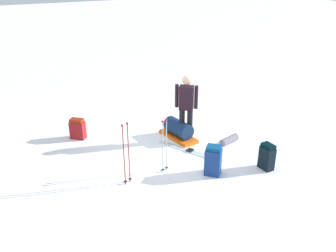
% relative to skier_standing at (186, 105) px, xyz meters
% --- Properties ---
extents(ground_plane, '(80.00, 80.00, 0.00)m').
position_rel_skier_standing_xyz_m(ground_plane, '(0.73, 0.35, -0.95)').
color(ground_plane, white).
extents(skier_standing, '(0.44, 0.42, 1.70)m').
position_rel_skier_standing_xyz_m(skier_standing, '(0.00, 0.00, 0.00)').
color(skier_standing, black).
rests_on(skier_standing, ground_plane).
extents(ski_pair_near, '(0.87, 1.67, 0.05)m').
position_rel_skier_standing_xyz_m(ski_pair_near, '(0.25, 0.57, -0.94)').
color(ski_pair_near, silver).
rests_on(ski_pair_near, ground_plane).
extents(backpack_large_dark, '(0.22, 0.32, 0.60)m').
position_rel_skier_standing_xyz_m(backpack_large_dark, '(-0.74, 2.08, -0.66)').
color(backpack_large_dark, black).
rests_on(backpack_large_dark, ground_plane).
extents(backpack_bright, '(0.42, 0.41, 0.54)m').
position_rel_skier_standing_xyz_m(backpack_bright, '(2.33, -1.51, -0.69)').
color(backpack_bright, maroon).
rests_on(backpack_bright, ground_plane).
extents(backpack_small_spare, '(0.42, 0.43, 0.67)m').
position_rel_skier_standing_xyz_m(backpack_small_spare, '(0.40, 1.65, -0.63)').
color(backpack_small_spare, navy).
rests_on(backpack_small_spare, ground_plane).
extents(ski_poles_planted_near, '(0.18, 0.10, 1.22)m').
position_rel_skier_standing_xyz_m(ski_poles_planted_near, '(1.22, 1.03, -0.27)').
color(ski_poles_planted_near, '#B3BCC0').
rests_on(ski_poles_planted_near, ground_plane).
extents(ski_poles_planted_far, '(0.19, 0.11, 1.34)m').
position_rel_skier_standing_xyz_m(ski_poles_planted_far, '(2.11, 1.03, -0.21)').
color(ski_poles_planted_far, maroon).
rests_on(ski_poles_planted_far, ground_plane).
extents(gear_sled, '(0.55, 1.14, 0.49)m').
position_rel_skier_standing_xyz_m(gear_sled, '(0.10, -0.19, -0.73)').
color(gear_sled, '#E05E0F').
rests_on(gear_sled, ground_plane).
extents(sleeping_mat_rolled, '(0.57, 0.29, 0.18)m').
position_rel_skier_standing_xyz_m(sleeping_mat_rolled, '(-0.84, 0.71, -0.86)').
color(sleeping_mat_rolled, slate).
rests_on(sleeping_mat_rolled, ground_plane).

